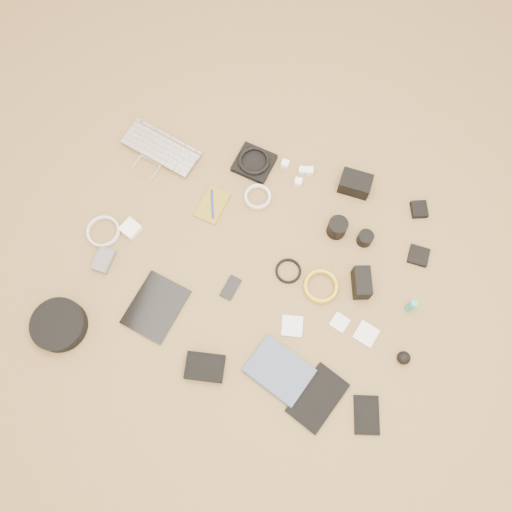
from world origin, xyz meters
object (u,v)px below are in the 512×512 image
(tablet, at_px, (156,307))
(paperback, at_px, (266,389))
(laptop, at_px, (155,157))
(phone, at_px, (231,288))
(dslr_camera, at_px, (355,184))
(headphone_case, at_px, (59,325))

(tablet, bearing_deg, paperback, -8.36)
(tablet, bearing_deg, laptop, 121.70)
(laptop, height_order, tablet, laptop)
(tablet, bearing_deg, phone, 42.60)
(laptop, relative_size, tablet, 1.42)
(phone, bearing_deg, dslr_camera, 68.30)
(laptop, xyz_separation_m, headphone_case, (-0.10, -0.80, 0.02))
(phone, relative_size, paperback, 0.43)
(headphone_case, bearing_deg, tablet, 28.19)
(dslr_camera, xyz_separation_m, headphone_case, (-0.97, -0.91, -0.01))
(paperback, bearing_deg, dslr_camera, 12.15)
(laptop, relative_size, phone, 3.50)
(laptop, height_order, dslr_camera, dslr_camera)
(dslr_camera, relative_size, paperback, 0.57)
(dslr_camera, xyz_separation_m, tablet, (-0.64, -0.74, -0.03))
(laptop, distance_m, phone, 0.68)
(tablet, bearing_deg, dslr_camera, 60.45)
(dslr_camera, xyz_separation_m, paperback, (-0.13, -0.92, -0.03))
(dslr_camera, height_order, phone, dslr_camera)
(tablet, relative_size, paperback, 1.06)
(headphone_case, bearing_deg, laptop, 83.04)
(phone, distance_m, paperback, 0.42)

